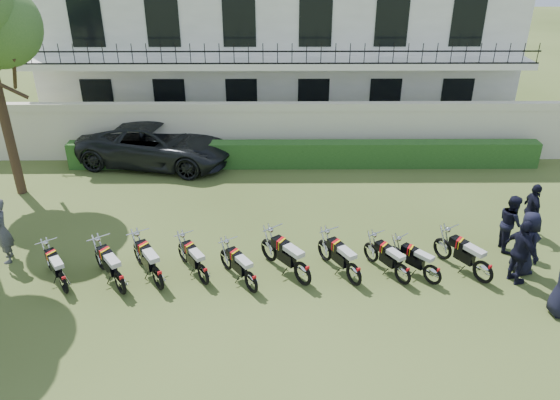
{
  "coord_description": "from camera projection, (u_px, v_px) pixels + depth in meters",
  "views": [
    {
      "loc": [
        -0.05,
        -12.21,
        8.58
      ],
      "look_at": [
        0.05,
        2.06,
        1.19
      ],
      "focal_mm": 35.0,
      "sensor_mm": 36.0,
      "label": 1
    }
  ],
  "objects": [
    {
      "name": "officer_5",
      "position": [
        532.0,
        210.0,
        16.23
      ],
      "size": [
        0.45,
        1.01,
        1.69
      ],
      "primitive_type": "imported",
      "rotation": [
        0.0,
        0.0,
        1.53
      ],
      "color": "black",
      "rests_on": "ground"
    },
    {
      "name": "building",
      "position": [
        277.0,
        35.0,
        25.48
      ],
      "size": [
        20.4,
        9.6,
        7.4
      ],
      "color": "white",
      "rests_on": "ground"
    },
    {
      "name": "motorcycle_3",
      "position": [
        203.0,
        270.0,
        14.15
      ],
      "size": [
        1.07,
        1.59,
        1.0
      ],
      "rotation": [
        0.0,
        0.0,
        0.57
      ],
      "color": "black",
      "rests_on": "ground"
    },
    {
      "name": "hedge",
      "position": [
        304.0,
        154.0,
        20.96
      ],
      "size": [
        18.0,
        0.6,
        1.0
      ],
      "primitive_type": "cube",
      "color": "#173F16",
      "rests_on": "ground"
    },
    {
      "name": "perimeter_wall",
      "position": [
        278.0,
        131.0,
        21.35
      ],
      "size": [
        30.0,
        0.35,
        2.3
      ],
      "color": "beige",
      "rests_on": "ground"
    },
    {
      "name": "suv",
      "position": [
        156.0,
        144.0,
        21.08
      ],
      "size": [
        6.31,
        3.83,
        1.64
      ],
      "primitive_type": "imported",
      "rotation": [
        0.0,
        0.0,
        1.37
      ],
      "color": "black",
      "rests_on": "ground"
    },
    {
      "name": "inspector",
      "position": [
        2.0,
        231.0,
        14.95
      ],
      "size": [
        0.67,
        0.81,
        1.9
      ],
      "primitive_type": "imported",
      "rotation": [
        0.0,
        0.0,
        -1.22
      ],
      "color": "#515156",
      "rests_on": "ground"
    },
    {
      "name": "motorcycle_2",
      "position": [
        157.0,
        273.0,
        13.93
      ],
      "size": [
        1.19,
        1.77,
        1.11
      ],
      "rotation": [
        0.0,
        0.0,
        0.57
      ],
      "color": "black",
      "rests_on": "ground"
    },
    {
      "name": "motorcycle_7",
      "position": [
        403.0,
        270.0,
        14.16
      ],
      "size": [
        1.04,
        1.6,
        1.0
      ],
      "rotation": [
        0.0,
        0.0,
        0.56
      ],
      "color": "black",
      "rests_on": "ground"
    },
    {
      "name": "motorcycle_0",
      "position": [
        63.0,
        278.0,
        13.82
      ],
      "size": [
        1.14,
        1.54,
        1.0
      ],
      "rotation": [
        0.0,
        0.0,
        0.62
      ],
      "color": "black",
      "rests_on": "ground"
    },
    {
      "name": "motorcycle_8",
      "position": [
        433.0,
        270.0,
        14.16
      ],
      "size": [
        1.23,
        1.39,
        0.97
      ],
      "rotation": [
        0.0,
        0.0,
        0.72
      ],
      "color": "black",
      "rests_on": "ground"
    },
    {
      "name": "officer_4",
      "position": [
        511.0,
        223.0,
        15.55
      ],
      "size": [
        0.7,
        0.87,
        1.7
      ],
      "primitive_type": "imported",
      "rotation": [
        0.0,
        0.0,
        1.5
      ],
      "color": "black",
      "rests_on": "ground"
    },
    {
      "name": "ground",
      "position": [
        279.0,
        274.0,
        14.79
      ],
      "size": [
        100.0,
        100.0,
        0.0
      ],
      "primitive_type": "plane",
      "color": "#3A471C",
      "rests_on": "ground"
    },
    {
      "name": "motorcycle_5",
      "position": [
        303.0,
        268.0,
        14.09
      ],
      "size": [
        1.38,
        1.73,
        1.15
      ],
      "rotation": [
        0.0,
        0.0,
        0.66
      ],
      "color": "black",
      "rests_on": "ground"
    },
    {
      "name": "officer_2",
      "position": [
        521.0,
        252.0,
        14.06
      ],
      "size": [
        0.77,
        1.15,
        1.82
      ],
      "primitive_type": "imported",
      "rotation": [
        0.0,
        0.0,
        1.9
      ],
      "color": "black",
      "rests_on": "ground"
    },
    {
      "name": "motorcycle_9",
      "position": [
        484.0,
        267.0,
        14.19
      ],
      "size": [
        1.18,
        1.73,
        1.09
      ],
      "rotation": [
        0.0,
        0.0,
        0.58
      ],
      "color": "black",
      "rests_on": "ground"
    },
    {
      "name": "motorcycle_6",
      "position": [
        354.0,
        269.0,
        14.11
      ],
      "size": [
        1.06,
        1.76,
        1.07
      ],
      "rotation": [
        0.0,
        0.0,
        0.52
      ],
      "color": "black",
      "rests_on": "ground"
    },
    {
      "name": "motorcycle_1",
      "position": [
        119.0,
        278.0,
        13.76
      ],
      "size": [
        1.27,
        1.68,
        1.1
      ],
      "rotation": [
        0.0,
        0.0,
        0.64
      ],
      "color": "black",
      "rests_on": "ground"
    },
    {
      "name": "motorcycle_4",
      "position": [
        251.0,
        277.0,
        13.84
      ],
      "size": [
        1.12,
        1.58,
        1.01
      ],
      "rotation": [
        0.0,
        0.0,
        0.6
      ],
      "color": "black",
      "rests_on": "ground"
    },
    {
      "name": "officer_3",
      "position": [
        527.0,
        243.0,
        14.51
      ],
      "size": [
        0.72,
        0.97,
        1.8
      ],
      "primitive_type": "imported",
      "rotation": [
        0.0,
        0.0,
        1.75
      ],
      "color": "black",
      "rests_on": "ground"
    }
  ]
}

